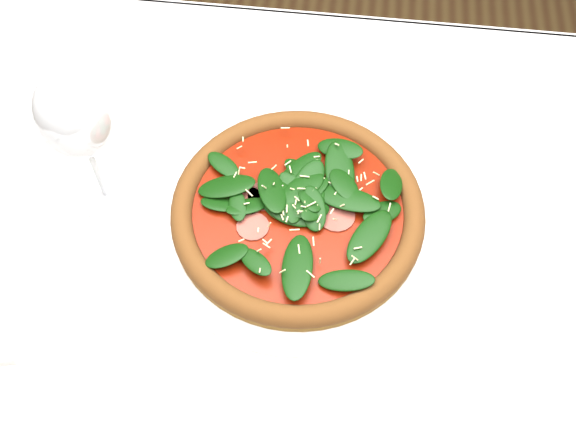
# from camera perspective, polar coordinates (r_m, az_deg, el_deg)

# --- Properties ---
(ground) EXTENTS (6.00, 6.00, 0.00)m
(ground) POSITION_cam_1_polar(r_m,az_deg,el_deg) (1.46, 1.92, -17.18)
(ground) COLOR brown
(ground) RESTS_ON ground
(dining_table) EXTENTS (1.21, 0.81, 0.75)m
(dining_table) POSITION_cam_1_polar(r_m,az_deg,el_deg) (0.86, 3.15, -5.61)
(dining_table) COLOR white
(dining_table) RESTS_ON ground
(plate) EXTENTS (0.35, 0.35, 0.01)m
(plate) POSITION_cam_1_polar(r_m,az_deg,el_deg) (0.77, 0.86, -0.09)
(plate) COLOR white
(plate) RESTS_ON dining_table
(pizza) EXTENTS (0.38, 0.38, 0.04)m
(pizza) POSITION_cam_1_polar(r_m,az_deg,el_deg) (0.76, 0.88, 0.72)
(pizza) COLOR #9F7026
(pizza) RESTS_ON plate
(wine_glass) EXTENTS (0.08, 0.08, 0.20)m
(wine_glass) POSITION_cam_1_polar(r_m,az_deg,el_deg) (0.72, -18.40, 8.20)
(wine_glass) COLOR silver
(wine_glass) RESTS_ON dining_table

